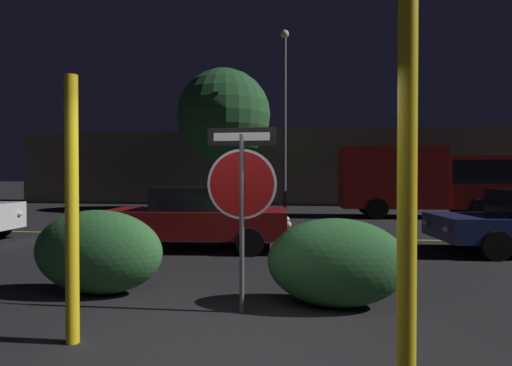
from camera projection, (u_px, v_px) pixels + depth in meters
The scene contains 12 objects.
ground_plane at pixel (221, 359), 3.67m from camera, with size 260.00×260.00×0.00m, color black.
road_center_stripe at pixel (282, 237), 11.06m from camera, with size 39.78×0.12×0.01m, color gold.
stop_sign at pixel (242, 184), 4.90m from camera, with size 0.87×0.06×2.28m.
yellow_pole_left at pixel (72, 209), 4.00m from camera, with size 0.13×0.13×2.70m, color yellow.
yellow_pole_right at pixel (407, 198), 2.94m from camera, with size 0.14×0.14×3.04m, color yellow.
hedge_bush_1 at pixel (98, 252), 5.70m from camera, with size 1.91×0.88×1.20m, color #2D6633.
hedge_bush_2 at pixel (336, 262), 5.14m from camera, with size 1.79×0.94×1.14m, color #2D6633.
passing_car_2 at pixel (197, 218), 9.29m from camera, with size 4.33×2.14×1.44m.
delivery_truck at pixel (422, 179), 16.54m from camera, with size 6.61×2.57×2.90m.
street_lamp at pixel (285, 109), 17.20m from camera, with size 0.36×0.36×8.01m.
tree_0 at pixel (224, 116), 19.85m from camera, with size 4.64×4.64×7.04m.
building_backdrop at pixel (256, 168), 25.28m from camera, with size 29.74×3.50×4.45m, color #6B5B4C.
Camera 1 is at (0.83, -3.56, 1.67)m, focal length 28.00 mm.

